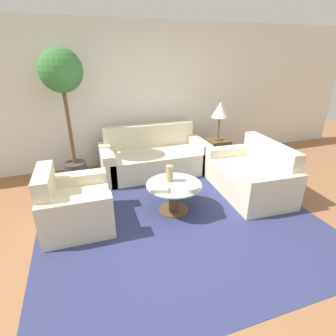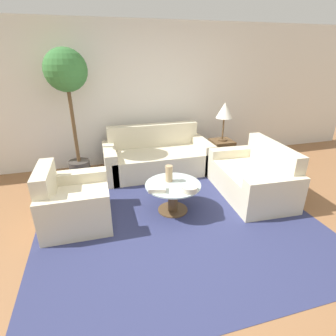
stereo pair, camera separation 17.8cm
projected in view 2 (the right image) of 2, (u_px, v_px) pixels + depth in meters
ground_plane at (177, 237)px, 3.17m from camera, size 14.00×14.00×0.00m
wall_back at (136, 96)px, 4.96m from camera, size 10.00×0.06×2.60m
rug at (173, 210)px, 3.72m from camera, size 3.58×3.66×0.01m
sofa_main at (157, 157)px, 4.89m from camera, size 1.92×0.90×0.83m
armchair at (72, 204)px, 3.36m from camera, size 0.84×0.92×0.79m
loveseat at (255, 178)px, 4.06m from camera, size 0.93×1.47×0.81m
coffee_table at (173, 194)px, 3.61m from camera, size 0.76×0.76×0.42m
side_table at (221, 153)px, 5.09m from camera, size 0.40×0.40×0.53m
table_lamp at (225, 111)px, 4.76m from camera, size 0.31×0.31×0.71m
potted_plant at (68, 84)px, 4.11m from camera, size 0.66×0.66×2.14m
vase at (169, 174)px, 3.59m from camera, size 0.10×0.10×0.23m
bowl at (190, 189)px, 3.36m from camera, size 0.20×0.20×0.07m
book_stack at (157, 189)px, 3.37m from camera, size 0.25×0.20×0.05m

